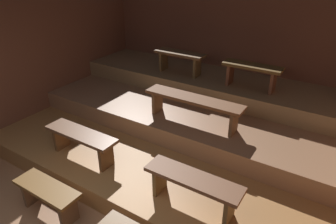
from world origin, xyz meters
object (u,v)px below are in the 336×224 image
(bench_lower_left, at_px, (81,138))
(bench_lower_right, at_px, (193,184))
(bench_upper_right, at_px, (252,71))
(bench_upper_left, at_px, (180,58))
(bench_middle_center, at_px, (193,102))
(bench_floor_left, at_px, (48,193))

(bench_lower_left, relative_size, bench_lower_right, 1.00)
(bench_lower_left, height_order, bench_upper_right, bench_upper_right)
(bench_upper_left, bearing_deg, bench_lower_left, -94.66)
(bench_upper_right, bearing_deg, bench_upper_left, 180.00)
(bench_lower_right, height_order, bench_middle_center, bench_middle_center)
(bench_lower_right, relative_size, bench_middle_center, 0.73)
(bench_upper_left, relative_size, bench_upper_right, 1.00)
(bench_upper_right, bearing_deg, bench_floor_left, -113.53)
(bench_floor_left, height_order, bench_upper_right, bench_upper_right)
(bench_lower_right, bearing_deg, bench_lower_left, 180.00)
(bench_floor_left, relative_size, bench_upper_left, 0.93)
(bench_upper_right, bearing_deg, bench_lower_right, -85.34)
(bench_lower_left, height_order, bench_upper_left, bench_upper_left)
(bench_floor_left, bearing_deg, bench_lower_right, 26.51)
(bench_lower_right, xyz_separation_m, bench_upper_right, (-0.19, 2.39, 0.59))
(bench_floor_left, xyz_separation_m, bench_lower_left, (-0.20, 0.79, 0.31))
(bench_middle_center, bearing_deg, bench_floor_left, -112.79)
(bench_floor_left, distance_m, bench_upper_right, 3.58)
(bench_lower_right, height_order, bench_upper_right, bench_upper_right)
(bench_lower_right, distance_m, bench_middle_center, 1.51)
(bench_lower_left, distance_m, bench_upper_left, 2.47)
(bench_lower_right, xyz_separation_m, bench_upper_left, (-1.58, 2.39, 0.59))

